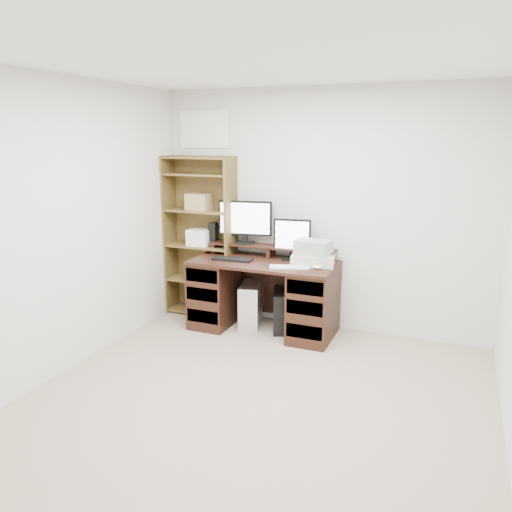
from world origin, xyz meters
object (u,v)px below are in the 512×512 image
Objects in this scene: tower_silver at (251,304)px; monitor_small at (292,238)px; monitor_wide at (245,220)px; bookshelf at (201,235)px; desk at (264,294)px; printer at (313,259)px; tower_black at (282,310)px.

monitor_small is at bearing -0.95° from tower_silver.
monitor_wide is 0.92m from tower_silver.
monitor_small is 0.24× the size of bookshelf.
monitor_wide is at bearing 168.31° from monitor_small.
desk is at bearing -151.16° from monitor_small.
monitor_wide is 0.58m from bookshelf.
monitor_wide is at bearing 158.09° from printer.
printer is at bearing 5.75° from desk.
monitor_wide is (-0.31, 0.22, 0.74)m from desk.
monitor_wide reaches higher than printer.
printer reaches higher than desk.
tower_silver is at bearing -11.51° from bookshelf.
desk is at bearing 175.48° from printer.
tower_silver is (-0.42, -0.10, -0.75)m from monitor_small.
monitor_small is 0.91× the size of tower_black.
monitor_small reaches higher than tower_black.
desk reaches higher than tower_black.
desk is 3.58× the size of printer.
monitor_wide is 1.25× the size of tower_black.
monitor_small reaches higher than printer.
bookshelf reaches higher than monitor_wide.
monitor_small is (0.55, -0.04, -0.15)m from monitor_wide.
monitor_wide is at bearing 144.28° from desk.
tower_black is at bearing -26.43° from monitor_wide.
monitor_wide is at bearing 144.01° from tower_black.
monitor_small is 1.10m from bookshelf.
desk is 0.25m from tower_silver.
printer is at bearing -16.69° from tower_silver.
bookshelf reaches higher than desk.
printer is 0.67m from tower_black.
printer is at bearing -21.38° from monitor_wide.
tower_black is at bearing -7.71° from bookshelf.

